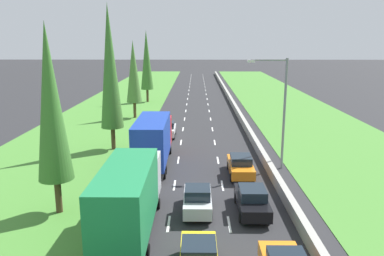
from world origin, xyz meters
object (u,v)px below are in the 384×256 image
(black_sedan_right_lane, at_px, (252,200))
(blue_box_truck_left_lane, at_px, (154,141))
(poplar_tree_fifth, at_px, (147,60))
(poplar_tree_second, at_px, (51,104))
(green_box_truck_left_lane, at_px, (130,198))
(street_light_mast, at_px, (280,106))
(orange_sedan_right_lane_fourth, at_px, (240,165))
(poplar_tree_fourth, at_px, (134,72))
(white_hatchback_left_lane, at_px, (167,129))
(poplar_tree_third, at_px, (110,67))
(silver_hatchback_centre_lane, at_px, (197,200))

(black_sedan_right_lane, height_order, blue_box_truck_left_lane, blue_box_truck_left_lane)
(black_sedan_right_lane, relative_size, poplar_tree_fifth, 0.38)
(black_sedan_right_lane, relative_size, poplar_tree_second, 0.39)
(black_sedan_right_lane, bearing_deg, green_box_truck_left_lane, -156.54)
(street_light_mast, bearing_deg, poplar_tree_fifth, 113.60)
(black_sedan_right_lane, bearing_deg, poplar_tree_second, -179.25)
(orange_sedan_right_lane_fourth, relative_size, street_light_mast, 0.50)
(poplar_tree_second, relative_size, street_light_mast, 1.27)
(poplar_tree_fifth, bearing_deg, street_light_mast, -66.40)
(green_box_truck_left_lane, distance_m, orange_sedan_right_lane_fourth, 11.96)
(orange_sedan_right_lane_fourth, bearing_deg, green_box_truck_left_lane, -125.94)
(black_sedan_right_lane, relative_size, poplar_tree_fourth, 0.43)
(white_hatchback_left_lane, bearing_deg, poplar_tree_second, -105.48)
(poplar_tree_third, xyz_separation_m, poplar_tree_fourth, (-0.34, 15.38, -1.67))
(green_box_truck_left_lane, relative_size, poplar_tree_fifth, 0.78)
(orange_sedan_right_lane_fourth, bearing_deg, black_sedan_right_lane, -90.39)
(poplar_tree_third, bearing_deg, green_box_truck_left_lane, -74.96)
(black_sedan_right_lane, distance_m, poplar_tree_third, 19.28)
(blue_box_truck_left_lane, height_order, orange_sedan_right_lane_fourth, blue_box_truck_left_lane)
(orange_sedan_right_lane_fourth, bearing_deg, poplar_tree_fourth, 117.66)
(poplar_tree_second, distance_m, poplar_tree_third, 14.01)
(orange_sedan_right_lane_fourth, distance_m, street_light_mast, 5.76)
(poplar_tree_second, bearing_deg, blue_box_truck_left_lane, 61.67)
(blue_box_truck_left_lane, height_order, street_light_mast, street_light_mast)
(poplar_tree_fourth, bearing_deg, orange_sedan_right_lane_fourth, -62.34)
(silver_hatchback_centre_lane, bearing_deg, poplar_tree_third, 120.34)
(blue_box_truck_left_lane, distance_m, poplar_tree_third, 8.79)
(poplar_tree_third, relative_size, street_light_mast, 1.52)
(silver_hatchback_centre_lane, bearing_deg, poplar_tree_fifth, 101.13)
(silver_hatchback_centre_lane, distance_m, orange_sedan_right_lane_fourth, 7.47)
(white_hatchback_left_lane, xyz_separation_m, orange_sedan_right_lane_fourth, (6.63, -12.17, -0.02))
(poplar_tree_second, xyz_separation_m, poplar_tree_fourth, (0.04, 29.33, -0.55))
(blue_box_truck_left_lane, xyz_separation_m, poplar_tree_fourth, (-4.81, 20.33, 4.04))
(white_hatchback_left_lane, distance_m, orange_sedan_right_lane_fourth, 13.86)
(green_box_truck_left_lane, height_order, street_light_mast, street_light_mast)
(orange_sedan_right_lane_fourth, height_order, poplar_tree_third, poplar_tree_third)
(blue_box_truck_left_lane, height_order, poplar_tree_second, poplar_tree_second)
(black_sedan_right_lane, relative_size, white_hatchback_left_lane, 1.15)
(green_box_truck_left_lane, distance_m, silver_hatchback_centre_lane, 4.84)
(silver_hatchback_centre_lane, height_order, black_sedan_right_lane, silver_hatchback_centre_lane)
(poplar_tree_fourth, bearing_deg, poplar_tree_third, -88.72)
(white_hatchback_left_lane, relative_size, poplar_tree_third, 0.28)
(black_sedan_right_lane, height_order, orange_sedan_right_lane_fourth, same)
(silver_hatchback_centre_lane, height_order, street_light_mast, street_light_mast)
(blue_box_truck_left_lane, xyz_separation_m, street_light_mast, (10.27, -0.49, 3.05))
(white_hatchback_left_lane, relative_size, poplar_tree_fifth, 0.33)
(white_hatchback_left_lane, distance_m, poplar_tree_third, 9.92)
(silver_hatchback_centre_lane, distance_m, street_light_mast, 11.58)
(green_box_truck_left_lane, bearing_deg, poplar_tree_fifth, 96.03)
(green_box_truck_left_lane, distance_m, poplar_tree_second, 7.30)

